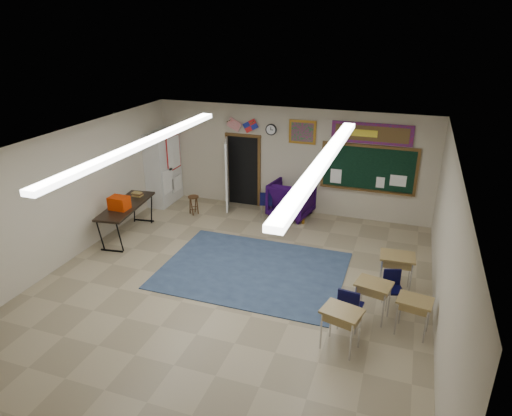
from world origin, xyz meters
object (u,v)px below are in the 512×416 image
(student_desk_front_left, at_px, (372,298))
(student_desk_front_right, at_px, (396,271))
(wingback_armchair, at_px, (292,199))
(folding_table, at_px, (127,219))
(wooden_stool, at_px, (194,205))

(student_desk_front_left, distance_m, student_desk_front_right, 1.16)
(wingback_armchair, height_order, student_desk_front_left, wingback_armchair)
(wingback_armchair, relative_size, student_desk_front_left, 1.48)
(student_desk_front_right, bearing_deg, folding_table, 172.88)
(student_desk_front_right, xyz_separation_m, folding_table, (-6.67, 0.44, 0.01))
(student_desk_front_right, relative_size, folding_table, 0.38)
(student_desk_front_right, xyz_separation_m, wooden_stool, (-5.71, 2.29, -0.18))
(wooden_stool, bearing_deg, wingback_armchair, 16.82)
(wingback_armchair, relative_size, student_desk_front_right, 1.36)
(wingback_armchair, bearing_deg, student_desk_front_left, 132.54)
(student_desk_front_left, distance_m, wooden_stool, 6.34)
(folding_table, bearing_deg, wingback_armchair, 28.64)
(folding_table, relative_size, wooden_stool, 3.96)
(wingback_armchair, bearing_deg, wooden_stool, 26.83)
(student_desk_front_left, bearing_deg, folding_table, 178.55)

